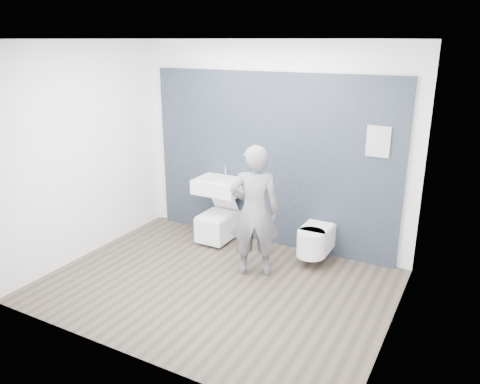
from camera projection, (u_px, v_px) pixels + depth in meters
The scene contains 8 objects.
ground at pixel (216, 285), 5.59m from camera, with size 4.00×4.00×0.00m, color brown.
room_shell at pixel (214, 142), 5.05m from camera, with size 4.00×4.00×4.00m.
tile_wall at pixel (268, 241), 6.82m from camera, with size 3.60×0.06×2.40m, color black.
washbasin at pixel (219, 186), 6.63m from camera, with size 0.66×0.50×0.50m.
toilet_square at pixel (218, 224), 6.76m from camera, with size 0.42×0.61×0.77m.
toilet_rounded at pixel (314, 240), 6.06m from camera, with size 0.37×0.63×0.34m.
info_placard at pixel (367, 264), 6.13m from camera, with size 0.28×0.03×0.38m, color white.
visitor at pixel (254, 211), 5.63m from camera, with size 0.60×0.39×1.65m, color slate.
Camera 1 is at (2.62, -4.23, 2.79)m, focal length 35.00 mm.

